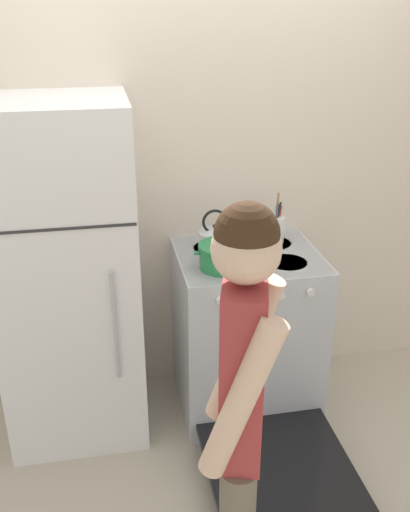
{
  "coord_description": "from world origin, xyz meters",
  "views": [
    {
      "loc": [
        -0.41,
        -2.84,
        2.09
      ],
      "look_at": [
        0.05,
        -0.46,
        0.99
      ],
      "focal_mm": 40.0,
      "sensor_mm": 36.0,
      "label": 1
    }
  ],
  "objects_px": {
    "tea_kettle": "(215,236)",
    "stove_range": "(248,336)",
    "dutch_oven_pot": "(223,256)",
    "utensil_jar": "(276,228)",
    "person": "(241,419)",
    "refrigerator": "(68,279)"
  },
  "relations": [
    {
      "from": "person",
      "to": "tea_kettle",
      "type": "bearing_deg",
      "value": 7.59
    },
    {
      "from": "tea_kettle",
      "to": "person",
      "type": "height_order",
      "value": "person"
    },
    {
      "from": "refrigerator",
      "to": "utensil_jar",
      "type": "bearing_deg",
      "value": 6.41
    },
    {
      "from": "stove_range",
      "to": "dutch_oven_pot",
      "type": "bearing_deg",
      "value": -152.49
    },
    {
      "from": "utensil_jar",
      "to": "stove_range",
      "type": "bearing_deg",
      "value": -137.08
    },
    {
      "from": "stove_range",
      "to": "person",
      "type": "xyz_separation_m",
      "value": [
        -0.35,
        -1.17,
        0.47
      ]
    },
    {
      "from": "dutch_oven_pot",
      "to": "person",
      "type": "relative_size",
      "value": 0.17
    },
    {
      "from": "stove_range",
      "to": "utensil_jar",
      "type": "bearing_deg",
      "value": 42.92
    },
    {
      "from": "utensil_jar",
      "to": "person",
      "type": "height_order",
      "value": "person"
    },
    {
      "from": "stove_range",
      "to": "person",
      "type": "bearing_deg",
      "value": -106.46
    },
    {
      "from": "utensil_jar",
      "to": "person",
      "type": "relative_size",
      "value": 0.17
    },
    {
      "from": "tea_kettle",
      "to": "utensil_jar",
      "type": "distance_m",
      "value": 0.33
    },
    {
      "from": "dutch_oven_pot",
      "to": "utensil_jar",
      "type": "bearing_deg",
      "value": 36.36
    },
    {
      "from": "stove_range",
      "to": "dutch_oven_pot",
      "type": "xyz_separation_m",
      "value": [
        -0.16,
        -0.08,
        0.52
      ]
    },
    {
      "from": "stove_range",
      "to": "person",
      "type": "relative_size",
      "value": 0.83
    },
    {
      "from": "refrigerator",
      "to": "stove_range",
      "type": "xyz_separation_m",
      "value": [
        0.9,
        -0.05,
        -0.4
      ]
    },
    {
      "from": "refrigerator",
      "to": "stove_range",
      "type": "bearing_deg",
      "value": -2.96
    },
    {
      "from": "stove_range",
      "to": "person",
      "type": "height_order",
      "value": "person"
    },
    {
      "from": "tea_kettle",
      "to": "stove_range",
      "type": "bearing_deg",
      "value": -47.3
    },
    {
      "from": "dutch_oven_pot",
      "to": "utensil_jar",
      "type": "height_order",
      "value": "utensil_jar"
    },
    {
      "from": "utensil_jar",
      "to": "person",
      "type": "bearing_deg",
      "value": -111.48
    },
    {
      "from": "stove_range",
      "to": "dutch_oven_pot",
      "type": "height_order",
      "value": "dutch_oven_pot"
    }
  ]
}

